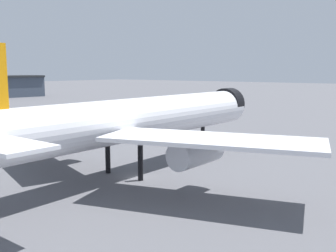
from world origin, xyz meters
TOP-DOWN VIEW (x-y plane):
  - ground at (0.00, 0.00)m, footprint 900.00×900.00m
  - airliner_near_gate at (1.86, 1.96)m, footprint 66.65×61.03m
  - traffic_cone_near_nose at (15.01, 38.54)m, footprint 0.44×0.44m

SIDE VIEW (x-z plane):
  - ground at x=0.00m, z-range 0.00..0.00m
  - traffic_cone_near_nose at x=15.01m, z-range 0.00..0.56m
  - airliner_near_gate at x=1.86m, z-range -1.13..17.83m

